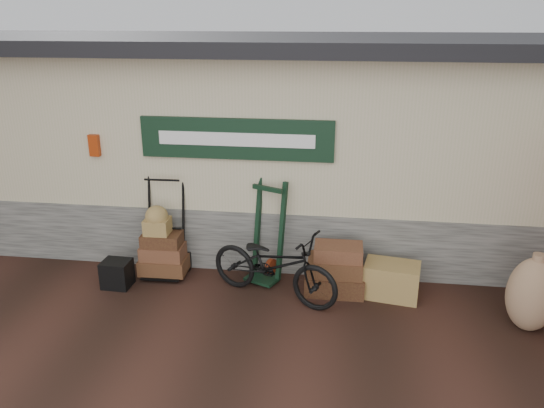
% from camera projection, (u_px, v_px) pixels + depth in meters
% --- Properties ---
extents(ground, '(80.00, 80.00, 0.00)m').
position_uv_depth(ground, '(248.00, 307.00, 6.74)').
color(ground, black).
rests_on(ground, ground).
extents(station_building, '(14.40, 4.10, 3.20)m').
position_uv_depth(station_building, '(275.00, 136.00, 8.75)').
color(station_building, '#4C4C47').
rests_on(station_building, ground).
extents(porter_trolley, '(0.80, 0.61, 1.57)m').
position_uv_depth(porter_trolley, '(165.00, 220.00, 7.43)').
color(porter_trolley, black).
rests_on(porter_trolley, ground).
extents(green_barrow, '(0.64, 0.60, 1.41)m').
position_uv_depth(green_barrow, '(268.00, 232.00, 7.25)').
color(green_barrow, black).
rests_on(green_barrow, ground).
extents(suitcase_stack, '(0.78, 0.49, 0.69)m').
position_uv_depth(suitcase_stack, '(335.00, 268.00, 7.00)').
color(suitcase_stack, '#3A1B12').
rests_on(suitcase_stack, ground).
extents(wicker_hamper, '(0.77, 0.57, 0.46)m').
position_uv_depth(wicker_hamper, '(391.00, 280.00, 6.94)').
color(wicker_hamper, olive).
rests_on(wicker_hamper, ground).
extents(black_trunk, '(0.38, 0.33, 0.37)m').
position_uv_depth(black_trunk, '(117.00, 274.00, 7.20)').
color(black_trunk, black).
rests_on(black_trunk, ground).
extents(bicycle, '(1.26, 1.92, 1.06)m').
position_uv_depth(bicycle, '(274.00, 261.00, 6.80)').
color(bicycle, black).
rests_on(bicycle, ground).
extents(burlap_sack_left, '(0.68, 0.62, 0.92)m').
position_uv_depth(burlap_sack_left, '(532.00, 295.00, 6.11)').
color(burlap_sack_left, '#816345').
rests_on(burlap_sack_left, ground).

